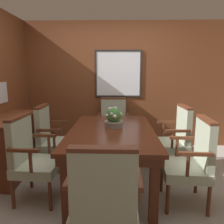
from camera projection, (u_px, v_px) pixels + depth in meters
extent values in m
plane|color=#A39E93|center=(109.00, 192.00, 2.75)|extent=(14.00, 14.00, 0.00)
cube|color=brown|center=(112.00, 85.00, 4.34)|extent=(7.20, 0.06, 2.45)
cube|color=white|center=(118.00, 74.00, 4.26)|extent=(0.84, 0.01, 0.84)
cube|color=#282623|center=(118.00, 51.00, 4.18)|extent=(0.91, 0.02, 0.04)
cube|color=#282623|center=(118.00, 96.00, 4.34)|extent=(0.91, 0.02, 0.04)
cube|color=#282623|center=(96.00, 74.00, 4.27)|extent=(0.04, 0.02, 0.84)
cube|color=#282623|center=(141.00, 74.00, 4.25)|extent=(0.03, 0.02, 0.84)
cube|color=#4C2314|center=(66.00, 189.00, 2.16)|extent=(0.09, 0.09, 0.72)
cube|color=#4C2314|center=(154.00, 190.00, 2.14)|extent=(0.09, 0.09, 0.72)
cube|color=#4C2314|center=(87.00, 140.00, 3.69)|extent=(0.09, 0.09, 0.72)
cube|color=#4C2314|center=(139.00, 140.00, 3.67)|extent=(0.09, 0.09, 0.72)
cube|color=#4C2314|center=(112.00, 136.00, 2.86)|extent=(1.02, 1.71, 0.09)
cube|color=#4C2314|center=(112.00, 131.00, 2.84)|extent=(1.08, 1.77, 0.04)
cylinder|color=#562B19|center=(162.00, 178.00, 2.75)|extent=(0.04, 0.04, 0.35)
cylinder|color=#562B19|center=(168.00, 199.00, 2.31)|extent=(0.04, 0.04, 0.35)
cylinder|color=#562B19|center=(196.00, 180.00, 2.71)|extent=(0.04, 0.04, 0.35)
cylinder|color=#562B19|center=(209.00, 201.00, 2.27)|extent=(0.04, 0.04, 0.35)
cube|color=#9EA88E|center=(184.00, 170.00, 2.47)|extent=(0.51, 0.54, 0.11)
cube|color=#9EA88E|center=(205.00, 144.00, 2.39)|extent=(0.11, 0.48, 0.52)
cube|color=#562B19|center=(207.00, 120.00, 2.34)|extent=(0.12, 0.48, 0.03)
cylinder|color=#562B19|center=(177.00, 147.00, 2.70)|extent=(0.04, 0.04, 0.24)
cube|color=#562B19|center=(184.00, 138.00, 2.67)|extent=(0.34, 0.06, 0.04)
cylinder|color=#562B19|center=(188.00, 165.00, 2.18)|extent=(0.04, 0.04, 0.24)
cube|color=#562B19|center=(196.00, 154.00, 2.15)|extent=(0.34, 0.06, 0.04)
cylinder|color=#562B19|center=(100.00, 146.00, 3.94)|extent=(0.04, 0.04, 0.35)
cylinder|color=#562B19|center=(125.00, 146.00, 3.93)|extent=(0.04, 0.04, 0.35)
cylinder|color=#562B19|center=(102.00, 139.00, 4.36)|extent=(0.04, 0.04, 0.35)
cylinder|color=#562B19|center=(125.00, 139.00, 4.35)|extent=(0.04, 0.04, 0.35)
cube|color=#9EA88E|center=(113.00, 131.00, 4.10)|extent=(0.52, 0.48, 0.11)
cube|color=#9EA88E|center=(113.00, 112.00, 4.24)|extent=(0.47, 0.08, 0.52)
cube|color=#562B19|center=(113.00, 98.00, 4.19)|extent=(0.47, 0.09, 0.03)
cylinder|color=#562B19|center=(99.00, 122.00, 4.04)|extent=(0.04, 0.04, 0.24)
cube|color=#562B19|center=(99.00, 115.00, 4.09)|extent=(0.04, 0.34, 0.04)
cylinder|color=#562B19|center=(128.00, 122.00, 4.03)|extent=(0.04, 0.04, 0.24)
cube|color=#562B19|center=(127.00, 115.00, 4.08)|extent=(0.04, 0.34, 0.04)
cylinder|color=#562B19|center=(68.00, 165.00, 3.15)|extent=(0.04, 0.04, 0.35)
cylinder|color=#562B19|center=(74.00, 153.00, 3.60)|extent=(0.04, 0.04, 0.35)
cylinder|color=#562B19|center=(39.00, 165.00, 3.15)|extent=(0.04, 0.04, 0.35)
cylinder|color=#562B19|center=(48.00, 153.00, 3.60)|extent=(0.04, 0.04, 0.35)
cube|color=#9EA88E|center=(57.00, 144.00, 3.33)|extent=(0.49, 0.52, 0.11)
cube|color=#9EA88E|center=(43.00, 124.00, 3.28)|extent=(0.09, 0.47, 0.52)
cube|color=#562B19|center=(42.00, 106.00, 3.23)|extent=(0.10, 0.47, 0.03)
cylinder|color=#562B19|center=(54.00, 139.00, 3.04)|extent=(0.04, 0.04, 0.24)
cube|color=#562B19|center=(48.00, 130.00, 3.02)|extent=(0.34, 0.04, 0.04)
cylinder|color=#562B19|center=(63.00, 129.00, 3.56)|extent=(0.04, 0.04, 0.24)
cube|color=#562B19|center=(58.00, 122.00, 3.54)|extent=(0.34, 0.04, 0.04)
cylinder|color=#562B19|center=(131.00, 218.00, 2.00)|extent=(0.04, 0.04, 0.35)
cylinder|color=#562B19|center=(82.00, 217.00, 2.02)|extent=(0.04, 0.04, 0.35)
cube|color=#9EA88E|center=(105.00, 210.00, 1.76)|extent=(0.52, 0.49, 0.11)
cube|color=#9EA88E|center=(103.00, 187.00, 1.50)|extent=(0.47, 0.09, 0.52)
cube|color=#562B19|center=(102.00, 149.00, 1.45)|extent=(0.47, 0.10, 0.03)
cylinder|color=#562B19|center=(138.00, 188.00, 1.75)|extent=(0.04, 0.04, 0.24)
cube|color=#562B19|center=(139.00, 179.00, 1.66)|extent=(0.04, 0.34, 0.04)
cylinder|color=#562B19|center=(72.00, 187.00, 1.77)|extent=(0.04, 0.04, 0.24)
cube|color=#562B19|center=(70.00, 177.00, 1.68)|extent=(0.04, 0.34, 0.04)
cylinder|color=#562B19|center=(152.00, 154.00, 3.56)|extent=(0.04, 0.04, 0.35)
cylinder|color=#562B19|center=(158.00, 166.00, 3.12)|extent=(0.04, 0.04, 0.35)
cylinder|color=#562B19|center=(178.00, 154.00, 3.57)|extent=(0.04, 0.04, 0.35)
cylinder|color=#562B19|center=(187.00, 166.00, 3.12)|extent=(0.04, 0.04, 0.35)
cube|color=#9EA88E|center=(169.00, 145.00, 3.30)|extent=(0.50, 0.53, 0.11)
cube|color=#9EA88E|center=(184.00, 125.00, 3.24)|extent=(0.09, 0.48, 0.52)
cube|color=#562B19|center=(185.00, 107.00, 3.19)|extent=(0.10, 0.48, 0.03)
cylinder|color=#562B19|center=(163.00, 129.00, 3.53)|extent=(0.04, 0.04, 0.24)
cube|color=#562B19|center=(168.00, 122.00, 3.51)|extent=(0.34, 0.05, 0.04)
cylinder|color=#562B19|center=(172.00, 139.00, 3.00)|extent=(0.04, 0.04, 0.24)
cube|color=#562B19|center=(178.00, 131.00, 2.98)|extent=(0.34, 0.05, 0.04)
cylinder|color=#562B19|center=(50.00, 196.00, 2.36)|extent=(0.04, 0.04, 0.35)
cylinder|color=#562B19|center=(63.00, 176.00, 2.81)|extent=(0.04, 0.04, 0.35)
cylinder|color=#562B19|center=(13.00, 194.00, 2.40)|extent=(0.04, 0.04, 0.35)
cylinder|color=#562B19|center=(31.00, 175.00, 2.84)|extent=(0.04, 0.04, 0.35)
cube|color=#9EA88E|center=(39.00, 166.00, 2.56)|extent=(0.51, 0.54, 0.11)
cube|color=#9EA88E|center=(20.00, 140.00, 2.52)|extent=(0.11, 0.48, 0.52)
cube|color=#562B19|center=(18.00, 117.00, 2.47)|extent=(0.11, 0.48, 0.03)
cylinder|color=#562B19|center=(30.00, 162.00, 2.26)|extent=(0.04, 0.04, 0.24)
cube|color=#562B19|center=(23.00, 150.00, 2.25)|extent=(0.34, 0.05, 0.04)
cylinder|color=#562B19|center=(49.00, 145.00, 2.79)|extent=(0.04, 0.04, 0.24)
cube|color=#562B19|center=(43.00, 136.00, 2.77)|extent=(0.34, 0.05, 0.04)
cylinder|color=gray|center=(114.00, 124.00, 2.95)|extent=(0.24, 0.24, 0.08)
cylinder|color=gray|center=(114.00, 122.00, 2.94)|extent=(0.25, 0.25, 0.02)
sphere|color=#387033|center=(114.00, 115.00, 2.93)|extent=(0.20, 0.20, 0.20)
sphere|color=silver|center=(110.00, 109.00, 2.93)|extent=(0.06, 0.06, 0.06)
sphere|color=silver|center=(121.00, 114.00, 2.90)|extent=(0.04, 0.04, 0.04)
sphere|color=silver|center=(111.00, 112.00, 3.01)|extent=(0.05, 0.05, 0.05)
sphere|color=silver|center=(118.00, 114.00, 3.00)|extent=(0.04, 0.04, 0.04)
sphere|color=silver|center=(111.00, 114.00, 2.84)|extent=(0.04, 0.04, 0.04)
sphere|color=silver|center=(115.00, 117.00, 2.83)|extent=(0.05, 0.05, 0.05)
sphere|color=silver|center=(107.00, 115.00, 2.89)|extent=(0.04, 0.04, 0.04)
sphere|color=silver|center=(112.00, 109.00, 2.97)|extent=(0.05, 0.05, 0.05)
sphere|color=silver|center=(115.00, 109.00, 2.96)|extent=(0.05, 0.05, 0.05)
sphere|color=silver|center=(115.00, 108.00, 2.94)|extent=(0.05, 0.05, 0.05)
cube|color=brown|center=(13.00, 146.00, 3.21)|extent=(0.45, 1.19, 0.84)
cube|color=brown|center=(10.00, 117.00, 3.13)|extent=(0.47, 1.21, 0.02)
sphere|color=#4C422D|center=(27.00, 131.00, 3.16)|extent=(0.03, 0.03, 0.03)
sphere|color=#4C422D|center=(21.00, 159.00, 2.96)|extent=(0.03, 0.03, 0.03)
sphere|color=#4C422D|center=(35.00, 145.00, 3.48)|extent=(0.03, 0.03, 0.03)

